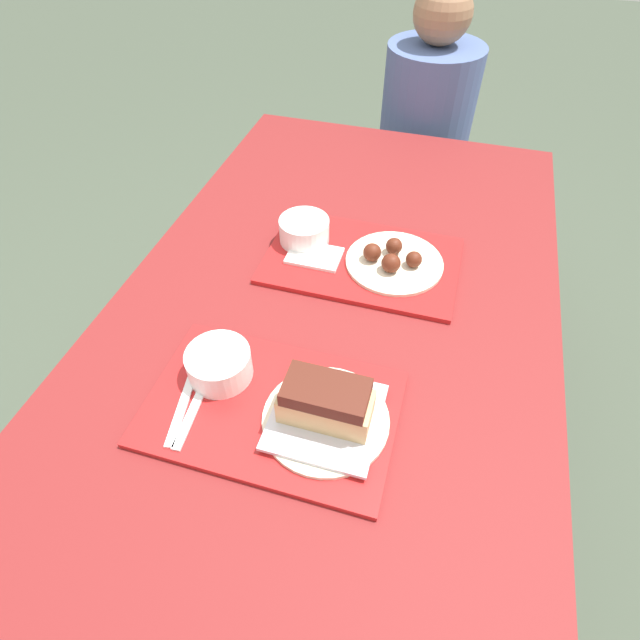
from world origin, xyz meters
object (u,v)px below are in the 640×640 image
wings_plate_far (393,260)px  brisket_sandwich_plate (326,409)px  tray_far (362,261)px  bowl_coleslaw_far (304,229)px  tray_near (272,408)px  person_seated_across (427,112)px  bowl_coleslaw_near (219,363)px

wings_plate_far → brisket_sandwich_plate: bearing=-94.4°
tray_far → bowl_coleslaw_far: (-0.15, 0.03, 0.04)m
brisket_sandwich_plate → bowl_coleslaw_far: size_ratio=1.85×
tray_far → tray_near: bearing=-98.1°
bowl_coleslaw_far → person_seated_across: bearing=78.0°
tray_near → tray_far: size_ratio=1.00×
tray_near → person_seated_across: size_ratio=0.64×
bowl_coleslaw_near → person_seated_across: (0.21, 1.28, -0.07)m
tray_far → bowl_coleslaw_near: bearing=-113.9°
bowl_coleslaw_near → brisket_sandwich_plate: 0.22m
bowl_coleslaw_far → person_seated_across: person_seated_across is taller
person_seated_across → bowl_coleslaw_far: bearing=-102.0°
person_seated_across → brisket_sandwich_plate: bearing=-89.8°
brisket_sandwich_plate → bowl_coleslaw_far: bearing=111.7°
tray_near → wings_plate_far: bearing=73.1°
tray_far → person_seated_across: size_ratio=0.64×
person_seated_across → bowl_coleslaw_near: bearing=-99.3°
tray_far → bowl_coleslaw_near: bowl_coleslaw_near is taller
bowl_coleslaw_near → bowl_coleslaw_far: same height
person_seated_across → tray_near: bearing=-94.1°
bowl_coleslaw_near → bowl_coleslaw_far: (0.03, 0.43, 0.00)m
brisket_sandwich_plate → wings_plate_far: bearing=85.6°
tray_far → bowl_coleslaw_far: size_ratio=3.71×
tray_near → bowl_coleslaw_near: size_ratio=3.71×
tray_far → person_seated_across: bearing=87.9°
tray_far → wings_plate_far: bearing=0.3°
tray_near → bowl_coleslaw_near: (-0.11, 0.04, 0.04)m
tray_near → bowl_coleslaw_far: size_ratio=3.71×
brisket_sandwich_plate → wings_plate_far: size_ratio=0.99×
bowl_coleslaw_near → person_seated_across: person_seated_across is taller
tray_near → tray_far: same height
bowl_coleslaw_far → bowl_coleslaw_near: bearing=-93.7°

